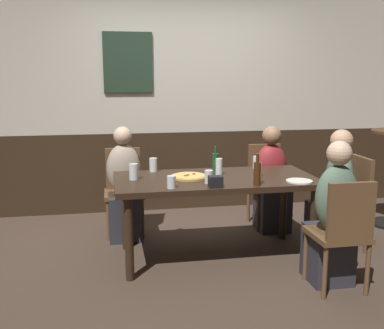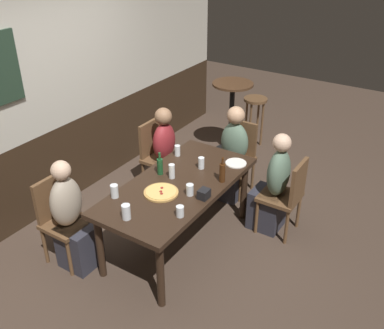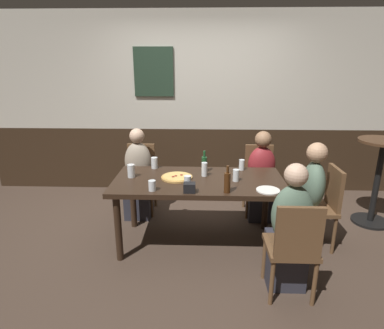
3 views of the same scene
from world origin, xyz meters
name	(u,v)px [view 3 (image 3 of 3)]	position (x,y,z in m)	size (l,w,h in m)	color
ground_plane	(198,242)	(0.00, 0.00, 0.00)	(12.00, 12.00, 0.00)	#423328
wall_back	(200,105)	(0.00, 1.65, 1.30)	(6.40, 0.13, 2.60)	#332316
dining_table	(199,187)	(0.00, 0.00, 0.66)	(1.76, 0.86, 0.74)	black
chair_right_far	(259,175)	(0.78, 0.84, 0.50)	(0.40, 0.40, 0.88)	brown
chair_right_near	(293,245)	(0.78, -0.84, 0.50)	(0.40, 0.40, 0.88)	brown
chair_left_far	(141,174)	(-0.78, 0.84, 0.50)	(0.40, 0.40, 0.88)	brown
chair_head_east	(322,203)	(1.30, 0.00, 0.50)	(0.40, 0.40, 0.88)	brown
person_right_far	(261,182)	(0.78, 0.68, 0.47)	(0.34, 0.37, 1.10)	#2D2D38
person_right_near	(288,236)	(0.78, -0.68, 0.48)	(0.34, 0.37, 1.15)	#2D2D38
person_left_far	(138,180)	(-0.78, 0.68, 0.47)	(0.34, 0.37, 1.13)	#2D2D38
person_head_east	(307,203)	(1.14, 0.00, 0.49)	(0.37, 0.34, 1.14)	#2D2D38
pizza	(177,177)	(-0.23, 0.03, 0.75)	(0.33, 0.33, 0.03)	tan
highball_clear	(188,182)	(-0.11, -0.21, 0.79)	(0.07, 0.07, 0.11)	silver
pint_glass_stout	(242,165)	(0.48, 0.33, 0.79)	(0.06, 0.06, 0.12)	silver
tumbler_short	(204,170)	(0.06, 0.11, 0.81)	(0.06, 0.06, 0.15)	silver
pint_glass_amber	(152,186)	(-0.44, -0.32, 0.78)	(0.07, 0.07, 0.10)	silver
beer_glass_half	(154,163)	(-0.51, 0.36, 0.80)	(0.07, 0.07, 0.13)	silver
tumbler_water	(131,172)	(-0.71, 0.05, 0.80)	(0.08, 0.08, 0.14)	silver
pint_glass_pale	(236,176)	(0.38, -0.03, 0.80)	(0.06, 0.06, 0.12)	silver
beer_bottle_green	(204,164)	(0.06, 0.25, 0.83)	(0.06, 0.06, 0.24)	#194723
beer_bottle_brown	(227,182)	(0.27, -0.34, 0.84)	(0.06, 0.06, 0.26)	#42230F
plate_white_large	(268,190)	(0.66, -0.29, 0.75)	(0.22, 0.22, 0.01)	white
condiment_caddy	(189,188)	(-0.08, -0.35, 0.79)	(0.11, 0.09, 0.09)	black
side_bar_table	(378,176)	(2.13, 0.55, 0.62)	(0.56, 0.56, 1.05)	black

